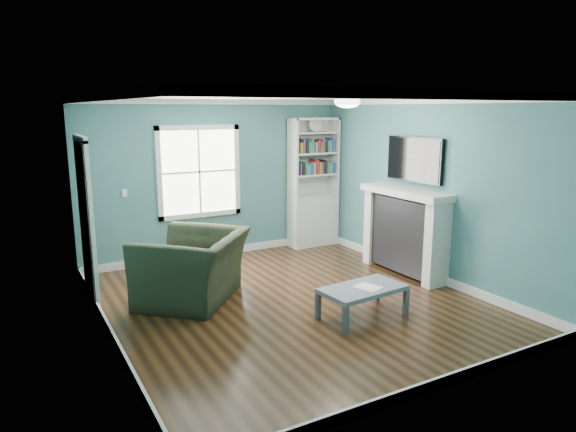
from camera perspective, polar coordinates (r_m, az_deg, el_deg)
floor at (r=6.73m, az=0.29°, el=-9.53°), size 5.00×5.00×0.00m
room_walls at (r=6.33m, az=0.31°, el=3.93°), size 5.00×5.00×5.00m
trim at (r=6.39m, az=0.30°, el=0.86°), size 4.50×5.00×2.60m
window at (r=8.47m, az=-9.84°, el=4.86°), size 1.40×0.06×1.50m
bookshelf at (r=9.28m, az=2.80°, el=2.33°), size 0.90×0.35×2.31m
fireplace at (r=7.88m, az=12.84°, el=-1.81°), size 0.44×1.58×1.30m
tv at (r=7.78m, az=13.87°, el=6.12°), size 0.06×1.10×0.65m
door at (r=7.04m, az=-21.57°, el=-0.30°), size 0.12×0.98×2.17m
ceiling_fixture at (r=6.84m, az=6.62°, el=12.57°), size 0.38×0.38×0.15m
light_switch at (r=8.19m, az=-17.71°, el=2.47°), size 0.08×0.01×0.12m
recliner at (r=6.74m, az=-10.58°, el=-4.39°), size 1.56×1.59×1.18m
coffee_table at (r=6.25m, az=8.32°, el=-8.23°), size 1.06×0.64×0.37m
paper_sheet at (r=6.23m, az=8.86°, el=-7.81°), size 0.31×0.35×0.00m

